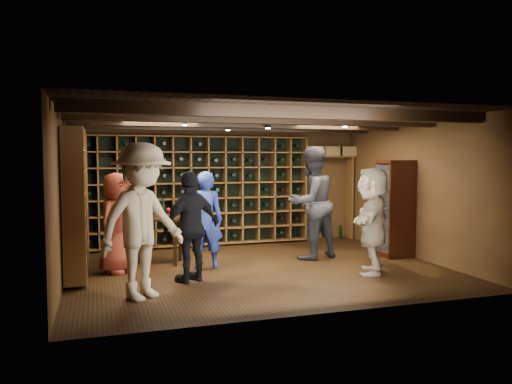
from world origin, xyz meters
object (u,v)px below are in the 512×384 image
object	(u,v)px
guest_beige	(372,220)
tasting_table	(149,222)
guest_woman_black	(191,227)
guest_red_floral	(116,223)
man_grey_suit	(311,203)
display_cabinet	(395,210)
man_blue_shirt	(205,220)
guest_khaki	(142,221)

from	to	relation	value
guest_beige	tasting_table	size ratio (longest dim) A/B	1.44
guest_woman_black	guest_beige	distance (m)	2.83
guest_woman_black	tasting_table	world-z (taller)	guest_woman_black
guest_red_floral	tasting_table	distance (m)	0.79
man_grey_suit	guest_woman_black	xyz separation A→B (m)	(-2.37, -1.02, -0.19)
display_cabinet	guest_woman_black	world-z (taller)	display_cabinet
man_blue_shirt	guest_woman_black	xyz separation A→B (m)	(-0.37, -0.80, 0.01)
guest_woman_black	man_grey_suit	bearing A→B (deg)	175.21
display_cabinet	guest_woman_black	bearing A→B (deg)	-169.47
guest_red_floral	guest_khaki	bearing A→B (deg)	-135.94
display_cabinet	guest_beige	size ratio (longest dim) A/B	1.04
guest_woman_black	guest_khaki	bearing A→B (deg)	13.98
man_grey_suit	guest_red_floral	bearing A→B (deg)	-15.58
guest_woman_black	man_blue_shirt	bearing A→B (deg)	-143.05
tasting_table	man_grey_suit	bearing A→B (deg)	10.65
display_cabinet	tasting_table	distance (m)	4.45
man_grey_suit	tasting_table	world-z (taller)	man_grey_suit
display_cabinet	man_blue_shirt	world-z (taller)	display_cabinet
guest_woman_black	tasting_table	distance (m)	1.56
man_blue_shirt	guest_khaki	distance (m)	1.88
man_grey_suit	guest_woman_black	world-z (taller)	man_grey_suit
man_blue_shirt	guest_red_floral	bearing A→B (deg)	5.65
man_blue_shirt	tasting_table	size ratio (longest dim) A/B	1.37
guest_red_floral	guest_beige	world-z (taller)	guest_beige
man_grey_suit	guest_woman_black	size ratio (longest dim) A/B	1.24
guest_red_floral	guest_beige	distance (m)	4.04
display_cabinet	guest_beige	world-z (taller)	display_cabinet
display_cabinet	guest_red_floral	xyz separation A→B (m)	(-4.95, 0.21, -0.06)
guest_beige	man_blue_shirt	bearing A→B (deg)	-82.29
man_grey_suit	tasting_table	xyz separation A→B (m)	(-2.83, 0.47, -0.30)
guest_beige	guest_woman_black	bearing A→B (deg)	-64.12
man_grey_suit	guest_red_floral	xyz separation A→B (m)	(-3.40, -0.08, -0.22)
man_blue_shirt	tasting_table	world-z (taller)	man_blue_shirt
man_blue_shirt	guest_beige	xyz separation A→B (m)	(2.44, -1.14, 0.04)
man_grey_suit	tasting_table	distance (m)	2.88
man_grey_suit	guest_red_floral	world-z (taller)	man_grey_suit
display_cabinet	tasting_table	bearing A→B (deg)	170.13
guest_woman_black	guest_khaki	xyz separation A→B (m)	(-0.76, -0.69, 0.19)
display_cabinet	guest_red_floral	world-z (taller)	display_cabinet
man_blue_shirt	guest_khaki	xyz separation A→B (m)	(-1.14, -1.49, 0.21)
guest_red_floral	guest_khaki	distance (m)	1.67
man_grey_suit	guest_beige	world-z (taller)	man_grey_suit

